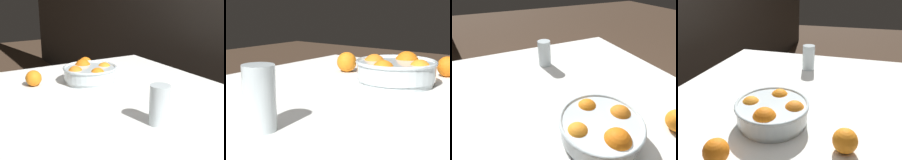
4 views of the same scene
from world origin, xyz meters
The scene contains 3 objects.
dining_table centered at (0.00, 0.00, 0.69)m, with size 1.25×1.12×0.76m.
fruit_bowl centered at (-0.21, 0.01, 0.81)m, with size 0.26×0.26×0.10m.
juice_glass centered at (0.35, 0.00, 0.82)m, with size 0.07×0.07×0.14m.
Camera 3 is at (-0.51, 0.28, 1.23)m, focal length 28.00 mm.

